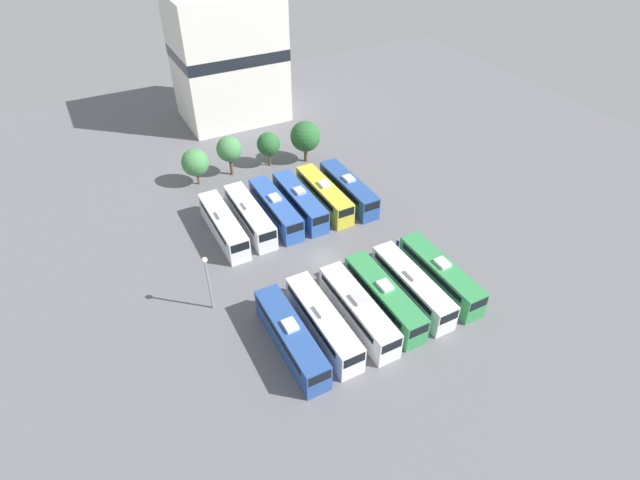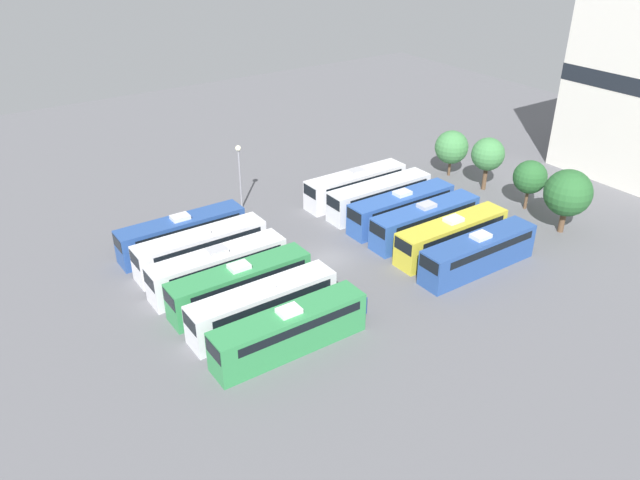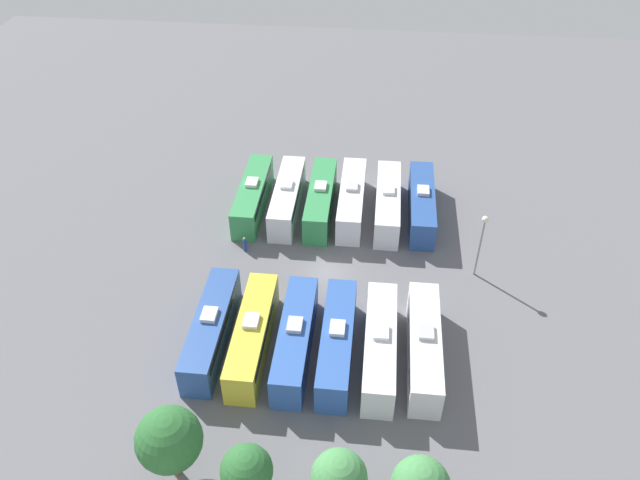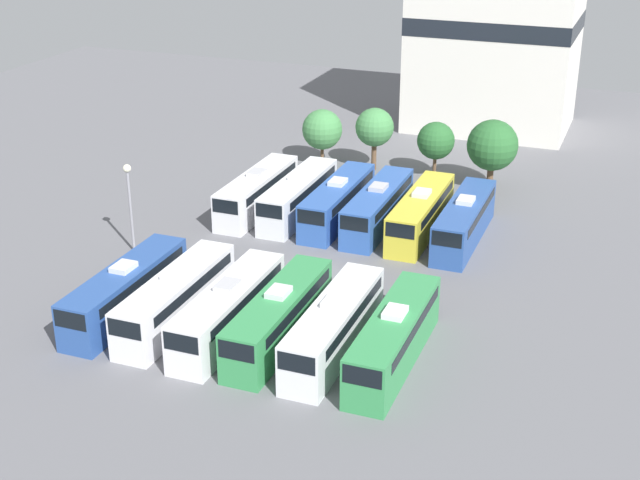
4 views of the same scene
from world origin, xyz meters
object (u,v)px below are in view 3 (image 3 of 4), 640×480
(bus_0, at_px, (422,203))
(light_pole, at_px, (482,235))
(bus_4, at_px, (287,197))
(bus_7, at_px, (380,346))
(worker_person, at_px, (245,245))
(bus_10, at_px, (252,335))
(tree_3, at_px, (169,440))
(bus_3, at_px, (321,199))
(bus_2, at_px, (352,199))
(bus_11, at_px, (211,328))
(tree_1, at_px, (339,478))
(bus_8, at_px, (337,342))
(bus_6, at_px, (424,346))
(tree_2, at_px, (247,471))
(bus_9, at_px, (295,339))
(bus_1, at_px, (388,202))
(bus_5, at_px, (253,195))

(bus_0, xyz_separation_m, light_pole, (-4.90, 8.62, 3.01))
(bus_4, height_order, light_pole, light_pole)
(bus_7, distance_m, worker_person, 18.51)
(bus_10, bearing_deg, bus_0, -125.50)
(tree_3, bearing_deg, bus_3, -102.15)
(bus_2, height_order, bus_3, same)
(bus_2, xyz_separation_m, bus_11, (10.35, 19.53, 0.00))
(bus_0, bearing_deg, worker_person, 23.25)
(worker_person, relative_size, tree_1, 0.28)
(bus_3, relative_size, bus_8, 1.00)
(bus_6, bearing_deg, tree_2, 48.51)
(tree_2, bearing_deg, tree_3, -13.86)
(bus_8, xyz_separation_m, bus_9, (3.41, 0.00, 0.00))
(bus_3, distance_m, bus_11, 20.50)
(tree_3, bearing_deg, tree_1, 172.34)
(bus_4, xyz_separation_m, worker_person, (3.21, 7.12, -0.95))
(bus_10, bearing_deg, bus_9, 179.05)
(bus_0, distance_m, light_pole, 10.36)
(bus_1, xyz_separation_m, bus_9, (7.10, 19.69, 0.00))
(bus_4, relative_size, bus_11, 1.00)
(bus_6, relative_size, worker_person, 7.10)
(bus_6, distance_m, light_pole, 12.51)
(bus_10, height_order, tree_3, tree_3)
(bus_1, bearing_deg, bus_10, 61.56)
(bus_0, height_order, bus_8, same)
(bus_0, height_order, bus_3, same)
(bus_5, xyz_separation_m, worker_person, (-0.49, 7.11, -0.95))
(bus_4, bearing_deg, bus_6, 125.82)
(bus_0, distance_m, bus_9, 22.59)
(bus_1, distance_m, light_pole, 12.27)
(bus_0, height_order, bus_1, same)
(bus_3, xyz_separation_m, bus_7, (-6.84, 19.68, 0.00))
(bus_0, distance_m, bus_1, 3.55)
(bus_2, height_order, light_pole, light_pole)
(light_pole, distance_m, tree_1, 26.80)
(bus_0, relative_size, bus_3, 1.00)
(bus_8, distance_m, tree_3, 15.57)
(bus_5, bearing_deg, light_pole, 160.04)
(bus_11, height_order, tree_2, tree_2)
(worker_person, bearing_deg, bus_3, -133.39)
(bus_0, bearing_deg, bus_6, 89.31)
(bus_1, bearing_deg, bus_7, 89.34)
(bus_9, xyz_separation_m, bus_11, (7.05, -0.39, 0.00))
(bus_9, xyz_separation_m, tree_1, (-4.58, 13.13, 2.37))
(bus_8, distance_m, tree_2, 13.90)
(tree_1, bearing_deg, tree_3, -7.66)
(bus_6, xyz_separation_m, light_pole, (-5.14, -11.00, 3.01))
(bus_2, xyz_separation_m, tree_2, (4.62, 32.86, 1.80))
(bus_0, relative_size, bus_5, 1.00)
(bus_7, relative_size, worker_person, 7.10)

